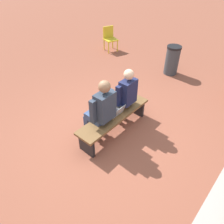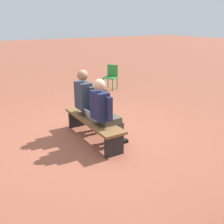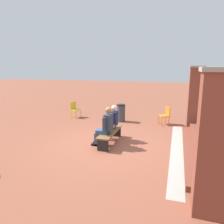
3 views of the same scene
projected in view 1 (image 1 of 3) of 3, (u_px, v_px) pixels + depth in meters
name	position (u px, v px, depth m)	size (l,w,h in m)	color
ground_plane	(108.00, 133.00, 4.64)	(60.00, 60.00, 0.00)	brown
concrete_strip	(224.00, 196.00, 3.50)	(5.80, 0.40, 0.01)	#A8A399
bench	(114.00, 118.00, 4.48)	(1.80, 0.44, 0.45)	brown
person_student	(124.00, 95.00, 4.51)	(0.53, 0.67, 1.33)	#4C473D
person_adult	(101.00, 109.00, 4.09)	(0.57, 0.71, 1.38)	#384C75
laptop	(116.00, 112.00, 4.40)	(0.32, 0.29, 0.21)	#9EA0A5
plastic_chair_foreground	(110.00, 37.00, 7.89)	(0.54, 0.54, 0.84)	gold
litter_bin	(172.00, 60.00, 6.48)	(0.42, 0.42, 0.86)	#383D42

